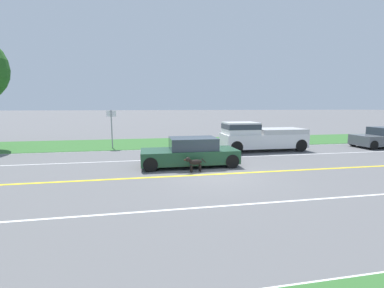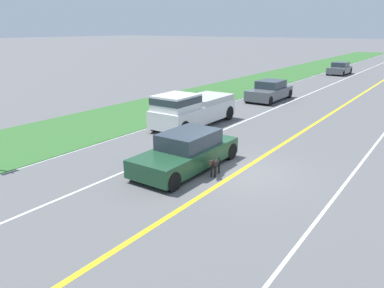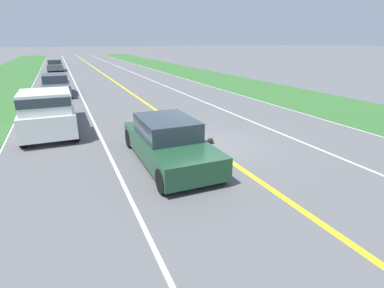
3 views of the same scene
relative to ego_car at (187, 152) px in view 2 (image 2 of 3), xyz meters
The scene contains 11 objects.
ground_plane 2.07m from the ego_car, 157.74° to the right, with size 400.00×400.00×0.00m, color #5B5B5E.
centre_divider_line 2.07m from the ego_car, 157.74° to the right, with size 0.18×160.00×0.01m, color yellow.
lane_edge_line_right 5.28m from the ego_car, ahead, with size 0.14×160.00×0.01m, color white.
lane_dash_same_dir 1.95m from the ego_car, 23.79° to the right, with size 0.10×160.00×0.01m, color white.
lane_dash_oncoming 5.41m from the ego_car, behind, with size 0.10×160.00×0.01m, color white.
grass_verge_right 8.24m from the ego_car, ahead, with size 6.00×160.00×0.03m, color #33662D.
ego_car is the anchor object (origin of this frame).
dog 1.28m from the ego_car, behind, with size 0.35×1.07×0.72m.
pickup_truck 6.37m from the ego_car, 56.42° to the right, with size 2.02×5.51×1.90m.
car_trailing_near 15.23m from the ego_car, 77.79° to the right, with size 1.90×4.49×1.44m.
car_trailing_mid 34.71m from the ego_car, 84.60° to the right, with size 1.86×4.24×1.37m.
Camera 2 is at (-5.97, 11.52, 5.08)m, focal length 35.00 mm.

